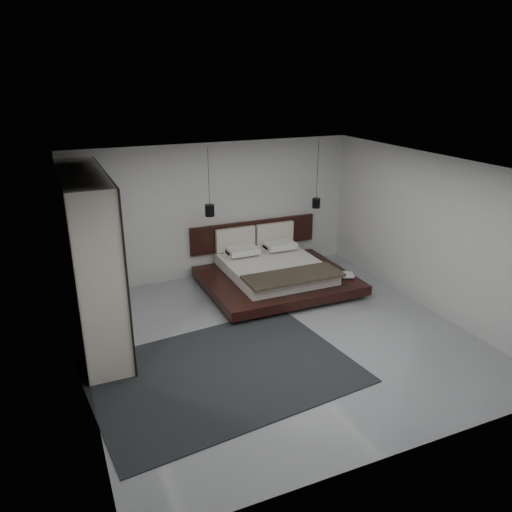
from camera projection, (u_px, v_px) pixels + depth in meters
name	position (u px, v px, depth m)	size (l,w,h in m)	color
floor	(278.00, 336.00, 8.25)	(6.00, 6.00, 0.00)	gray
ceiling	(280.00, 167.00, 7.28)	(6.00, 6.00, 0.00)	white
wall_back	(216.00, 211.00, 10.35)	(6.00, 6.00, 0.00)	silver
wall_front	(405.00, 348.00, 5.19)	(6.00, 6.00, 0.00)	silver
wall_left	(77.00, 288.00, 6.65)	(6.00, 6.00, 0.00)	silver
wall_right	(430.00, 233.00, 8.89)	(6.00, 6.00, 0.00)	silver
lattice_screen	(68.00, 241.00, 8.81)	(0.05, 0.90, 2.60)	black
bed	(274.00, 272.00, 10.10)	(2.87, 2.43, 1.09)	black
book_lower	(342.00, 275.00, 9.97)	(0.22, 0.29, 0.03)	#99724C
book_upper	(342.00, 275.00, 9.93)	(0.23, 0.32, 0.02)	#99724C
pendant_left	(210.00, 210.00, 9.61)	(0.18, 0.18, 1.32)	black
pendant_right	(316.00, 203.00, 10.52)	(0.17, 0.17, 1.40)	black
wardrobe	(91.00, 260.00, 7.72)	(0.66, 2.79, 2.74)	silver
rug	(223.00, 372.00, 7.25)	(3.70, 2.64, 0.02)	black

